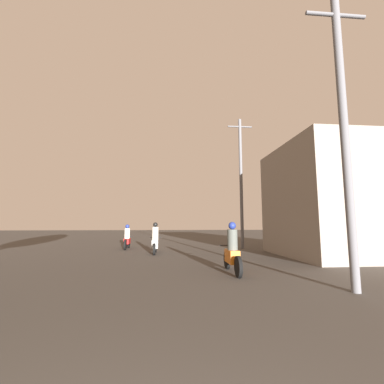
{
  "coord_description": "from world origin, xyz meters",
  "views": [
    {
      "loc": [
        0.2,
        -0.17,
        1.56
      ],
      "look_at": [
        1.82,
        17.76,
        3.75
      ],
      "focal_mm": 24.0,
      "sensor_mm": 36.0,
      "label": 1
    }
  ],
  "objects": [
    {
      "name": "utility_pole_near",
      "position": [
        4.44,
        5.48,
        3.86
      ],
      "size": [
        1.6,
        0.2,
        7.4
      ],
      "color": "slate",
      "rests_on": "ground_plane"
    },
    {
      "name": "utility_pole_far",
      "position": [
        4.81,
        15.74,
        4.36
      ],
      "size": [
        1.6,
        0.2,
        8.38
      ],
      "color": "slate",
      "rests_on": "ground_plane"
    },
    {
      "name": "building_right_near",
      "position": [
        8.54,
        11.57,
        2.66
      ],
      "size": [
        5.82,
        5.71,
        5.31
      ],
      "color": "gray",
      "rests_on": "ground_plane"
    },
    {
      "name": "motorcycle_white",
      "position": [
        -0.49,
        13.43,
        0.64
      ],
      "size": [
        0.6,
        1.84,
        1.6
      ],
      "rotation": [
        0.0,
        0.0,
        -0.08
      ],
      "color": "black",
      "rests_on": "ground_plane"
    },
    {
      "name": "motorcycle_orange",
      "position": [
        2.22,
        7.98,
        0.64
      ],
      "size": [
        0.6,
        2.07,
        1.6
      ],
      "rotation": [
        0.0,
        0.0,
        -0.17
      ],
      "color": "black",
      "rests_on": "ground_plane"
    },
    {
      "name": "motorcycle_red",
      "position": [
        -2.31,
        15.99,
        0.6
      ],
      "size": [
        0.6,
        1.89,
        1.49
      ],
      "rotation": [
        0.0,
        0.0,
        0.11
      ],
      "color": "black",
      "rests_on": "ground_plane"
    }
  ]
}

